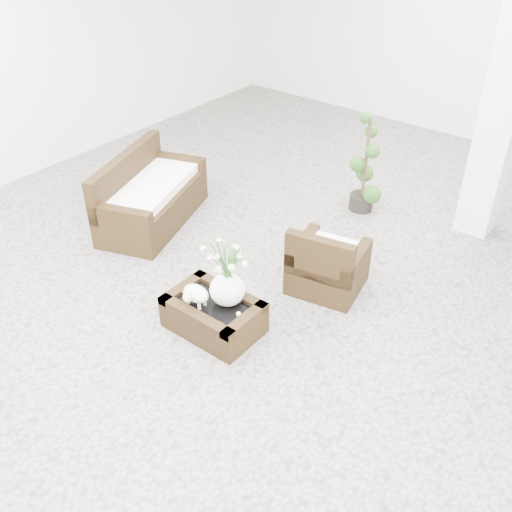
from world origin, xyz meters
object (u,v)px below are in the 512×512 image
Objects in this scene: loveseat at (151,191)px; armchair at (329,257)px; topiary at (366,164)px; coffee_table at (214,316)px.

armchair is at bearing -104.79° from loveseat.
armchair is 0.59× the size of topiary.
loveseat is at bearing -135.03° from topiary.
topiary is (-0.06, 2.98, 0.49)m from coffee_table.
coffee_table is 1.17× the size of armchair.
loveseat is (-2.47, -0.19, 0.05)m from armchair.
coffee_table is at bearing -137.82° from loveseat.
armchair is 0.47× the size of loveseat.
armchair is 2.48m from loveseat.
loveseat is (-1.97, 1.07, 0.28)m from coffee_table.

